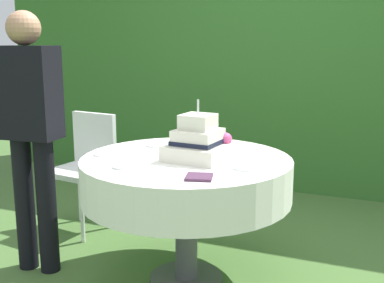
{
  "coord_description": "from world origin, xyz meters",
  "views": [
    {
      "loc": [
        1.07,
        -2.48,
        1.42
      ],
      "look_at": [
        0.04,
        -0.0,
        0.86
      ],
      "focal_mm": 44.97,
      "sensor_mm": 36.0,
      "label": 1
    }
  ],
  "objects_px": {
    "wedding_cake": "(199,143)",
    "serving_plate_far": "(156,145)",
    "serving_plate_left": "(245,167)",
    "serving_plate_near": "(104,154)",
    "garden_chair": "(86,160)",
    "napkin_stack": "(199,177)",
    "cake_table": "(186,178)",
    "serving_plate_right": "(126,166)",
    "standing_person": "(30,125)"
  },
  "relations": [
    {
      "from": "serving_plate_near",
      "to": "napkin_stack",
      "type": "bearing_deg",
      "value": -19.01
    },
    {
      "from": "wedding_cake",
      "to": "serving_plate_far",
      "type": "xyz_separation_m",
      "value": [
        -0.38,
        0.22,
        -0.09
      ]
    },
    {
      "from": "standing_person",
      "to": "serving_plate_right",
      "type": "bearing_deg",
      "value": -7.41
    },
    {
      "from": "cake_table",
      "to": "serving_plate_right",
      "type": "relative_size",
      "value": 8.39
    },
    {
      "from": "serving_plate_near",
      "to": "garden_chair",
      "type": "distance_m",
      "value": 0.87
    },
    {
      "from": "wedding_cake",
      "to": "standing_person",
      "type": "relative_size",
      "value": 0.22
    },
    {
      "from": "cake_table",
      "to": "standing_person",
      "type": "xyz_separation_m",
      "value": [
        -0.92,
        -0.23,
        0.29
      ]
    },
    {
      "from": "garden_chair",
      "to": "serving_plate_near",
      "type": "bearing_deg",
      "value": -47.53
    },
    {
      "from": "wedding_cake",
      "to": "serving_plate_far",
      "type": "distance_m",
      "value": 0.45
    },
    {
      "from": "standing_person",
      "to": "serving_plate_left",
      "type": "bearing_deg",
      "value": 5.48
    },
    {
      "from": "cake_table",
      "to": "garden_chair",
      "type": "bearing_deg",
      "value": 154.8
    },
    {
      "from": "wedding_cake",
      "to": "serving_plate_left",
      "type": "xyz_separation_m",
      "value": [
        0.3,
        -0.1,
        -0.09
      ]
    },
    {
      "from": "serving_plate_far",
      "to": "serving_plate_right",
      "type": "xyz_separation_m",
      "value": [
        0.09,
        -0.54,
        0.0
      ]
    },
    {
      "from": "wedding_cake",
      "to": "serving_plate_near",
      "type": "height_order",
      "value": "wedding_cake"
    },
    {
      "from": "serving_plate_far",
      "to": "standing_person",
      "type": "xyz_separation_m",
      "value": [
        -0.62,
        -0.44,
        0.16
      ]
    },
    {
      "from": "serving_plate_far",
      "to": "serving_plate_left",
      "type": "bearing_deg",
      "value": -24.99
    },
    {
      "from": "wedding_cake",
      "to": "garden_chair",
      "type": "relative_size",
      "value": 0.4
    },
    {
      "from": "wedding_cake",
      "to": "napkin_stack",
      "type": "relative_size",
      "value": 2.71
    },
    {
      "from": "wedding_cake",
      "to": "garden_chair",
      "type": "bearing_deg",
      "value": 156.14
    },
    {
      "from": "serving_plate_left",
      "to": "standing_person",
      "type": "xyz_separation_m",
      "value": [
        -1.31,
        -0.13,
        0.16
      ]
    },
    {
      "from": "serving_plate_right",
      "to": "napkin_stack",
      "type": "height_order",
      "value": "napkin_stack"
    },
    {
      "from": "serving_plate_left",
      "to": "napkin_stack",
      "type": "bearing_deg",
      "value": -119.89
    },
    {
      "from": "serving_plate_right",
      "to": "standing_person",
      "type": "relative_size",
      "value": 0.09
    },
    {
      "from": "serving_plate_near",
      "to": "serving_plate_right",
      "type": "relative_size",
      "value": 0.82
    },
    {
      "from": "garden_chair",
      "to": "serving_plate_far",
      "type": "bearing_deg",
      "value": -20.18
    },
    {
      "from": "serving_plate_near",
      "to": "serving_plate_left",
      "type": "xyz_separation_m",
      "value": [
        0.86,
        0.03,
        0.0
      ]
    },
    {
      "from": "serving_plate_left",
      "to": "garden_chair",
      "type": "relative_size",
      "value": 0.16
    },
    {
      "from": "serving_plate_near",
      "to": "serving_plate_left",
      "type": "relative_size",
      "value": 0.86
    },
    {
      "from": "garden_chair",
      "to": "serving_plate_left",
      "type": "bearing_deg",
      "value": -22.54
    },
    {
      "from": "garden_chair",
      "to": "standing_person",
      "type": "height_order",
      "value": "standing_person"
    },
    {
      "from": "cake_table",
      "to": "wedding_cake",
      "type": "distance_m",
      "value": 0.23
    },
    {
      "from": "cake_table",
      "to": "garden_chair",
      "type": "relative_size",
      "value": 1.38
    },
    {
      "from": "serving_plate_far",
      "to": "garden_chair",
      "type": "height_order",
      "value": "garden_chair"
    },
    {
      "from": "cake_table",
      "to": "wedding_cake",
      "type": "relative_size",
      "value": 3.47
    },
    {
      "from": "serving_plate_far",
      "to": "standing_person",
      "type": "height_order",
      "value": "standing_person"
    },
    {
      "from": "serving_plate_right",
      "to": "wedding_cake",
      "type": "bearing_deg",
      "value": 46.91
    },
    {
      "from": "standing_person",
      "to": "garden_chair",
      "type": "bearing_deg",
      "value": 98.98
    },
    {
      "from": "serving_plate_left",
      "to": "standing_person",
      "type": "bearing_deg",
      "value": -174.52
    },
    {
      "from": "garden_chair",
      "to": "standing_person",
      "type": "distance_m",
      "value": 0.82
    },
    {
      "from": "wedding_cake",
      "to": "garden_chair",
      "type": "height_order",
      "value": "wedding_cake"
    },
    {
      "from": "serving_plate_left",
      "to": "napkin_stack",
      "type": "distance_m",
      "value": 0.31
    },
    {
      "from": "serving_plate_near",
      "to": "garden_chair",
      "type": "xyz_separation_m",
      "value": [
        -0.56,
        0.62,
        -0.23
      ]
    },
    {
      "from": "wedding_cake",
      "to": "napkin_stack",
      "type": "xyz_separation_m",
      "value": [
        0.15,
        -0.36,
        -0.09
      ]
    },
    {
      "from": "serving_plate_left",
      "to": "garden_chair",
      "type": "distance_m",
      "value": 1.55
    },
    {
      "from": "serving_plate_right",
      "to": "napkin_stack",
      "type": "relative_size",
      "value": 1.12
    },
    {
      "from": "wedding_cake",
      "to": "cake_table",
      "type": "bearing_deg",
      "value": 175.84
    },
    {
      "from": "serving_plate_left",
      "to": "serving_plate_right",
      "type": "xyz_separation_m",
      "value": [
        -0.6,
        -0.22,
        0.0
      ]
    },
    {
      "from": "serving_plate_right",
      "to": "napkin_stack",
      "type": "distance_m",
      "value": 0.44
    },
    {
      "from": "cake_table",
      "to": "wedding_cake",
      "type": "xyz_separation_m",
      "value": [
        0.08,
        -0.01,
        0.22
      ]
    },
    {
      "from": "wedding_cake",
      "to": "serving_plate_right",
      "type": "bearing_deg",
      "value": -133.09
    }
  ]
}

